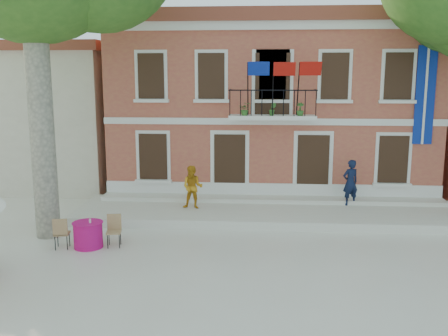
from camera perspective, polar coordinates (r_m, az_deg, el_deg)
ground at (r=14.05m, az=-2.50°, el=-10.41°), size 90.00×90.00×0.00m
main_building at (r=23.06m, az=5.27°, el=7.39°), size 13.50×9.59×7.50m
neighbor_west at (r=26.51m, az=-20.65°, el=5.94°), size 9.40×9.40×6.40m
terrace at (r=18.10m, az=5.43°, el=-5.13°), size 14.00×3.40×0.30m
pedestrian_navy at (r=18.92m, az=14.24°, el=-1.61°), size 0.73×0.61×1.70m
pedestrian_orange at (r=17.90m, az=-3.61°, el=-2.21°), size 0.80×0.65×1.56m
cafe_table_3 at (r=15.37m, az=-15.27°, el=-7.26°), size 1.96×0.90×0.95m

